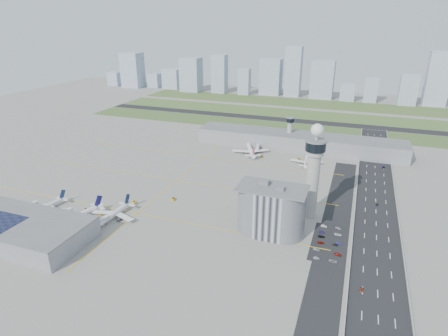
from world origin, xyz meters
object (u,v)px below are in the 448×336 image
(jet_bridge_near_0, at_px, (19,212))
(car_lot_9, at_px, (339,243))
(airplane_near_b, at_px, (75,213))
(jet_bridge_near_2, at_px, (92,228))
(car_lot_4, at_px, (322,232))
(car_lot_7, at_px, (338,254))
(tug_5, at_px, (299,159))
(car_lot_10, at_px, (338,235))
(airplane_far_b, at_px, (307,158))
(jet_bridge_near_1, at_px, (54,220))
(jet_bridge_far_0, at_px, (258,147))
(secondary_tower, at_px, (290,130))
(car_lot_6, at_px, (333,261))
(tug_1, at_px, (134,202))
(car_lot_5, at_px, (324,226))
(tug_3, at_px, (173,199))
(control_tower, at_px, (314,168))
(car_lot_0, at_px, (316,258))
(car_lot_11, at_px, (338,228))
(airplane_far_a, at_px, (251,147))
(car_lot_1, at_px, (316,249))
(car_hw_4, at_px, (367,146))
(jet_bridge_far_1, at_px, (307,152))
(tug_0, at_px, (86,209))
(car_hw_1, at_px, (377,204))
(airplane_near_c, at_px, (112,212))
(car_lot_2, at_px, (321,243))
(car_hw_0, at_px, (362,290))
(tug_4, at_px, (262,157))
(airplane_near_a, at_px, (44,205))
(car_lot_3, at_px, (321,236))
(admin_building, at_px, (271,210))

(jet_bridge_near_0, xyz_separation_m, car_lot_9, (206.98, 39.50, -2.28))
(airplane_near_b, height_order, jet_bridge_near_2, airplane_near_b)
(car_lot_4, height_order, car_lot_7, car_lot_7)
(tug_5, bearing_deg, car_lot_10, 148.68)
(car_lot_4, bearing_deg, airplane_far_b, 22.26)
(jet_bridge_near_1, height_order, jet_bridge_near_2, same)
(airplane_near_b, distance_m, jet_bridge_far_0, 199.52)
(jet_bridge_near_1, bearing_deg, tug_5, -26.38)
(secondary_tower, relative_size, car_lot_6, 6.82)
(airplane_far_b, distance_m, tug_1, 163.98)
(car_lot_7, bearing_deg, jet_bridge_far_0, 33.01)
(airplane_far_b, distance_m, car_lot_5, 115.80)
(car_lot_4, relative_size, car_lot_9, 0.93)
(tug_3, distance_m, car_lot_4, 109.09)
(control_tower, height_order, car_lot_0, control_tower)
(car_lot_11, bearing_deg, airplane_far_a, 43.57)
(jet_bridge_near_1, xyz_separation_m, car_lot_1, (165.02, 28.50, -2.23))
(secondary_tower, bearing_deg, car_hw_4, 22.08)
(secondary_tower, bearing_deg, jet_bridge_far_1, -39.29)
(secondary_tower, xyz_separation_m, tug_0, (-106.12, -188.78, -17.98))
(car_lot_0, bearing_deg, tug_1, 75.83)
(jet_bridge_near_1, distance_m, car_lot_1, 167.48)
(car_lot_0, height_order, car_lot_1, car_lot_1)
(airplane_near_b, bearing_deg, car_lot_6, 112.74)
(car_hw_4, bearing_deg, car_lot_10, -98.26)
(jet_bridge_far_1, relative_size, car_hw_1, 4.24)
(jet_bridge_near_0, bearing_deg, car_hw_1, -56.05)
(airplane_near_c, relative_size, jet_bridge_far_0, 2.73)
(airplane_near_c, height_order, jet_bridge_far_0, airplane_near_c)
(jet_bridge_near_0, distance_m, jet_bridge_near_2, 60.00)
(secondary_tower, distance_m, car_lot_2, 183.26)
(airplane_near_b, height_order, airplane_near_c, airplane_near_b)
(control_tower, distance_m, airplane_near_b, 159.60)
(car_lot_10, bearing_deg, tug_5, 16.61)
(car_lot_1, xyz_separation_m, car_lot_5, (1.27, 28.39, 0.03))
(tug_1, xyz_separation_m, car_lot_10, (143.24, 5.64, -0.22))
(jet_bridge_near_0, bearing_deg, car_hw_0, -79.78)
(jet_bridge_near_1, bearing_deg, airplane_near_b, -42.83)
(control_tower, distance_m, car_lot_2, 48.65)
(tug_4, bearing_deg, jet_bridge_near_0, -4.72)
(car_hw_4, bearing_deg, control_tower, -105.39)
(car_lot_7, distance_m, car_hw_4, 215.30)
(tug_0, bearing_deg, tug_3, 147.23)
(car_lot_0, bearing_deg, car_lot_6, -93.91)
(secondary_tower, bearing_deg, tug_3, -110.08)
(airplane_near_a, bearing_deg, car_lot_2, 107.44)
(car_lot_11, bearing_deg, tug_5, 26.79)
(car_lot_3, height_order, car_hw_0, car_lot_3)
(admin_building, height_order, car_lot_5, admin_building)
(jet_bridge_near_0, distance_m, car_hw_4, 327.82)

